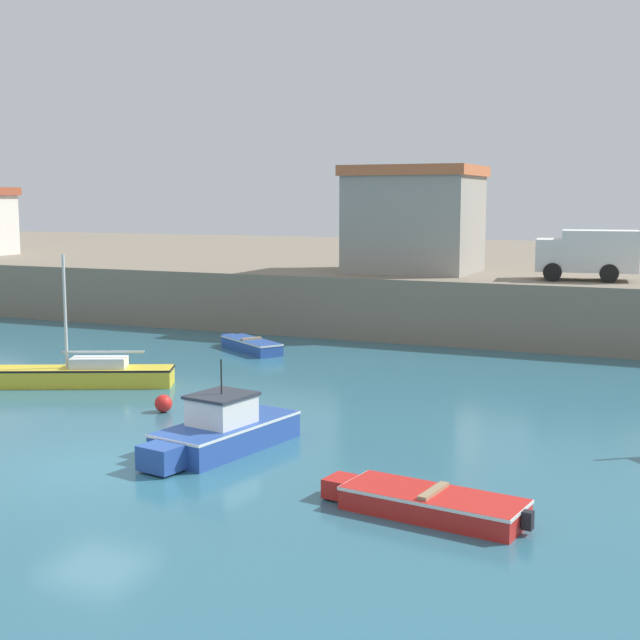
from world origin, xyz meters
TOP-DOWN VIEW (x-y plane):
  - ground_plane at (0.00, 0.00)m, footprint 200.00×200.00m
  - quay_seawall at (0.00, 40.63)m, footprint 120.00×40.00m
  - motorboat_blue_0 at (1.97, 2.71)m, footprint 2.47×5.05m
  - dinghy_blue_1 at (-4.41, 16.32)m, footprint 3.82×2.95m
  - dinghy_red_2 at (8.17, 0.23)m, footprint 4.57×1.89m
  - sailboat_yellow_5 at (-6.52, 7.70)m, footprint 6.61×3.72m
  - mooring_buoy at (-1.73, 5.60)m, footprint 0.53×0.53m
  - harbor_shed_mid_row at (0.00, 25.23)m, footprint 6.18×5.32m
  - truck_on_quay at (8.39, 23.84)m, footprint 4.52×2.61m

SIDE VIEW (x-z plane):
  - ground_plane at x=0.00m, z-range 0.00..0.00m
  - mooring_buoy at x=-1.73m, z-range 0.00..0.53m
  - dinghy_red_2 at x=8.17m, z-range -0.01..0.55m
  - dinghy_blue_1 at x=-4.41m, z-range -0.01..0.58m
  - sailboat_yellow_5 at x=-6.52m, z-range -1.87..2.69m
  - motorboat_blue_0 at x=1.97m, z-range -0.67..1.71m
  - quay_seawall at x=0.00m, z-range 0.00..2.86m
  - truck_on_quay at x=8.39m, z-range 2.98..5.18m
  - harbor_shed_mid_row at x=0.00m, z-range 2.88..8.02m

